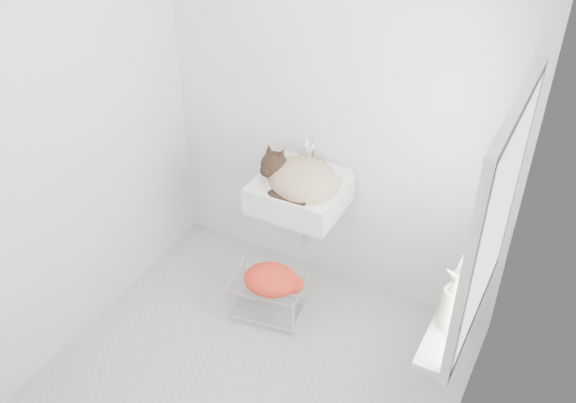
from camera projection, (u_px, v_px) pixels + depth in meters
The scene contains 15 objects.
floor at pixel (255, 373), 3.73m from camera, with size 2.20×2.00×0.02m, color #B1B1B2.
back_wall at pixel (336, 106), 3.72m from camera, with size 2.20×0.02×2.50m, color white.
right_wall at pixel (484, 270), 2.58m from camera, with size 0.02×2.00×2.50m, color white.
left_wall at pixel (67, 139), 3.42m from camera, with size 0.02×2.00×2.50m, color white.
window_glass at pixel (497, 222), 2.68m from camera, with size 0.01×0.80×1.00m, color white.
window_frame at pixel (493, 221), 2.68m from camera, with size 0.04×0.90×1.10m, color white.
windowsill at pixel (459, 306), 3.01m from camera, with size 0.16×0.88×0.04m, color white.
sink at pixel (300, 182), 3.81m from camera, with size 0.52×0.45×0.21m, color white.
faucet at pixel (314, 148), 3.85m from camera, with size 0.19×0.13×0.19m, color silver, non-canonical shape.
cat at pixel (300, 178), 3.76m from camera, with size 0.50×0.45×0.29m.
wire_rack at pixel (268, 294), 4.05m from camera, with size 0.43×0.30×0.26m, color #BEBEBE.
towel at pixel (271, 285), 3.91m from camera, with size 0.34×0.24×0.14m, color #E15B0C.
bottle_a at pixel (448, 325), 2.88m from camera, with size 0.10×0.10×0.25m, color beige.
bottle_b at pixel (454, 310), 2.96m from camera, with size 0.09×0.09×0.20m, color #1E757D.
bottle_c at pixel (464, 289), 3.07m from camera, with size 0.14×0.14×0.17m, color silver.
Camera 1 is at (1.32, -2.08, 2.98)m, focal length 40.59 mm.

